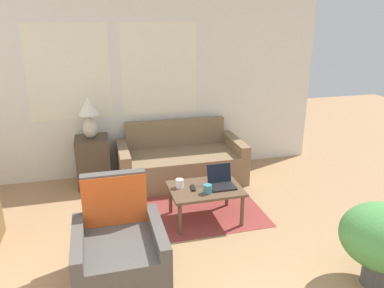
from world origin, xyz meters
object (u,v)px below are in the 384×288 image
(cup_white, at_px, (208,189))
(potted_plant, at_px, (383,238))
(couch, at_px, (180,162))
(cup_navy, at_px, (180,183))
(tv_remote, at_px, (193,188))
(table_lamp, at_px, (89,114))
(armchair, at_px, (120,253))
(laptop, at_px, (221,182))
(cup_yellow, at_px, (225,174))
(coffee_table, at_px, (205,191))

(cup_white, distance_m, potted_plant, 1.77)
(couch, distance_m, cup_navy, 1.19)
(tv_remote, bearing_deg, table_lamp, 129.19)
(couch, bearing_deg, armchair, -116.95)
(armchair, distance_m, tv_remote, 1.23)
(laptop, relative_size, cup_navy, 2.82)
(couch, height_order, cup_yellow, couch)
(table_lamp, bearing_deg, coffee_table, -47.37)
(armchair, xyz_separation_m, table_lamp, (-0.19, 2.16, 0.77))
(armchair, relative_size, cup_white, 9.36)
(laptop, bearing_deg, coffee_table, 179.76)
(armchair, bearing_deg, laptop, 33.46)
(table_lamp, height_order, cup_navy, table_lamp)
(tv_remote, bearing_deg, potted_plant, -49.08)
(tv_remote, relative_size, potted_plant, 0.20)
(potted_plant, bearing_deg, cup_white, 130.87)
(laptop, height_order, cup_white, laptop)
(armchair, xyz_separation_m, coffee_table, (1.05, 0.82, 0.09))
(cup_yellow, relative_size, cup_white, 0.99)
(couch, relative_size, coffee_table, 2.15)
(couch, distance_m, armchair, 2.28)
(cup_yellow, bearing_deg, cup_navy, -168.30)
(cup_white, height_order, potted_plant, potted_plant)
(armchair, bearing_deg, cup_yellow, 37.01)
(coffee_table, height_order, laptop, laptop)
(cup_navy, height_order, tv_remote, cup_navy)
(table_lamp, relative_size, coffee_table, 0.70)
(couch, distance_m, cup_yellow, 1.08)
(laptop, bearing_deg, cup_yellow, 60.10)
(cup_navy, xyz_separation_m, cup_yellow, (0.59, 0.12, -0.00))
(coffee_table, height_order, cup_white, cup_white)
(cup_navy, bearing_deg, potted_plant, -47.51)
(armchair, bearing_deg, table_lamp, 94.97)
(couch, xyz_separation_m, tv_remote, (-0.13, -1.21, 0.16))
(cup_navy, bearing_deg, tv_remote, -27.71)
(table_lamp, bearing_deg, laptop, -43.29)
(table_lamp, relative_size, cup_navy, 5.69)
(cup_navy, bearing_deg, cup_white, -39.24)
(table_lamp, distance_m, cup_navy, 1.68)
(table_lamp, xyz_separation_m, cup_navy, (0.95, -1.26, -0.58))
(table_lamp, xyz_separation_m, cup_yellow, (1.54, -1.14, -0.58))
(armchair, distance_m, potted_plant, 2.30)
(cup_white, bearing_deg, potted_plant, -49.13)
(coffee_table, relative_size, cup_navy, 8.13)
(couch, distance_m, cup_white, 1.37)
(potted_plant, bearing_deg, cup_navy, 132.49)
(table_lamp, bearing_deg, tv_remote, -50.81)
(armchair, height_order, table_lamp, table_lamp)
(armchair, distance_m, cup_navy, 1.19)
(tv_remote, bearing_deg, cup_white, -48.60)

